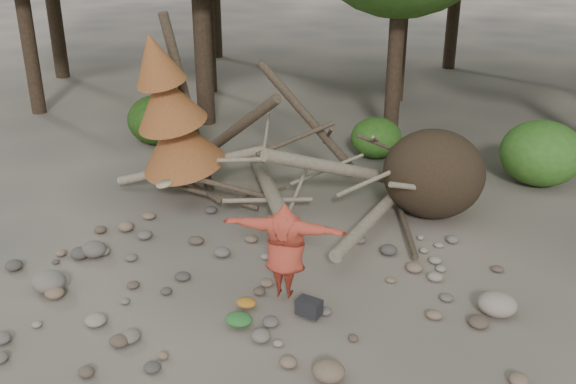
# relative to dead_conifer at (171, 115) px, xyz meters

# --- Properties ---
(ground) EXTENTS (120.00, 120.00, 0.00)m
(ground) POSITION_rel_dead_conifer_xyz_m (3.12, -3.37, -2.11)
(ground) COLOR #514C44
(ground) RESTS_ON ground
(deadfall_pile) EXTENTS (8.55, 5.24, 3.30)m
(deadfall_pile) POSITION_rel_dead_conifer_xyz_m (5.13, 0.87, -1.16)
(deadfall_pile) COLOR #332619
(deadfall_pile) RESTS_ON ground
(dead_conifer) EXTENTS (2.06, 2.16, 4.35)m
(dead_conifer) POSITION_rel_dead_conifer_xyz_m (0.00, 0.00, 0.00)
(dead_conifer) COLOR #4C3F30
(dead_conifer) RESTS_ON ground
(bush_left) EXTENTS (1.80, 1.80, 1.44)m
(bush_left) POSITION_rel_dead_conifer_xyz_m (-2.38, 3.83, -1.39)
(bush_left) COLOR #254D14
(bush_left) RESTS_ON ground
(bush_mid) EXTENTS (1.40, 1.40, 1.12)m
(bush_mid) POSITION_rel_dead_conifer_xyz_m (3.92, 4.43, -1.55)
(bush_mid) COLOR #31611C
(bush_mid) RESTS_ON ground
(bush_right) EXTENTS (2.00, 2.00, 1.60)m
(bush_right) POSITION_rel_dead_conifer_xyz_m (8.12, 3.63, -1.31)
(bush_right) COLOR #3C7324
(bush_right) RESTS_ON ground
(frisbee_thrower) EXTENTS (3.34, 0.64, 1.92)m
(frisbee_thrower) POSITION_rel_dead_conifer_xyz_m (3.60, -3.25, -1.17)
(frisbee_thrower) COLOR #AC3826
(frisbee_thrower) RESTS_ON ground
(backpack) EXTENTS (0.45, 0.35, 0.26)m
(backpack) POSITION_rel_dead_conifer_xyz_m (4.15, -3.70, -1.98)
(backpack) COLOR black
(backpack) RESTS_ON ground
(cloth_green) EXTENTS (0.45, 0.38, 0.17)m
(cloth_green) POSITION_rel_dead_conifer_xyz_m (3.14, -4.29, -2.03)
(cloth_green) COLOR #286529
(cloth_green) RESTS_ON ground
(cloth_orange) EXTENTS (0.35, 0.29, 0.13)m
(cloth_orange) POSITION_rel_dead_conifer_xyz_m (3.07, -3.76, -2.05)
(cloth_orange) COLOR #A66B1C
(cloth_orange) RESTS_ON ground
(boulder_front_left) EXTENTS (0.62, 0.55, 0.37)m
(boulder_front_left) POSITION_rel_dead_conifer_xyz_m (-0.47, -4.21, -1.93)
(boulder_front_left) COLOR #6C655A
(boulder_front_left) RESTS_ON ground
(boulder_front_right) EXTENTS (0.48, 0.43, 0.29)m
(boulder_front_right) POSITION_rel_dead_conifer_xyz_m (4.82, -5.14, -1.97)
(boulder_front_right) COLOR brown
(boulder_front_right) RESTS_ON ground
(boulder_mid_right) EXTENTS (0.65, 0.58, 0.39)m
(boulder_mid_right) POSITION_rel_dead_conifer_xyz_m (7.12, -2.73, -1.92)
(boulder_mid_right) COLOR gray
(boulder_mid_right) RESTS_ON ground
(boulder_mid_left) EXTENTS (0.51, 0.46, 0.31)m
(boulder_mid_left) POSITION_rel_dead_conifer_xyz_m (-0.41, -2.87, -1.96)
(boulder_mid_left) COLOR #5D564E
(boulder_mid_left) RESTS_ON ground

